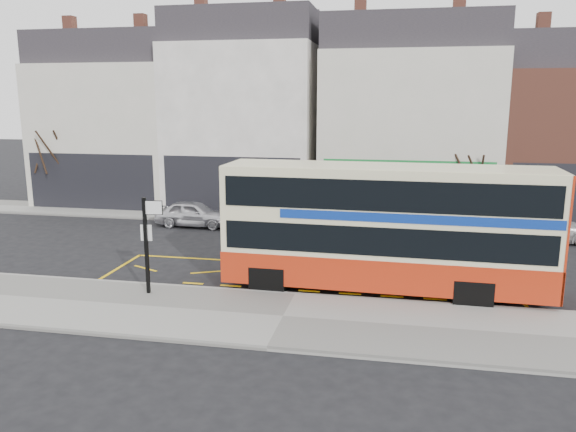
% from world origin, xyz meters
% --- Properties ---
extents(ground, '(120.00, 120.00, 0.00)m').
position_xyz_m(ground, '(0.00, 0.00, 0.00)').
color(ground, black).
rests_on(ground, ground).
extents(pavement, '(40.00, 4.00, 0.15)m').
position_xyz_m(pavement, '(0.00, -2.30, 0.07)').
color(pavement, gray).
rests_on(pavement, ground).
extents(kerb, '(40.00, 0.15, 0.15)m').
position_xyz_m(kerb, '(0.00, -0.38, 0.07)').
color(kerb, gray).
rests_on(kerb, ground).
extents(far_pavement, '(50.00, 3.00, 0.15)m').
position_xyz_m(far_pavement, '(0.00, 11.00, 0.07)').
color(far_pavement, gray).
rests_on(far_pavement, ground).
extents(road_markings, '(14.00, 3.40, 0.01)m').
position_xyz_m(road_markings, '(0.00, 1.60, 0.01)').
color(road_markings, '#EDB80C').
rests_on(road_markings, ground).
extents(terrace_far_left, '(8.00, 8.01, 10.80)m').
position_xyz_m(terrace_far_left, '(-13.50, 14.99, 4.82)').
color(terrace_far_left, beige).
rests_on(terrace_far_left, ground).
extents(terrace_left, '(8.00, 8.01, 11.80)m').
position_xyz_m(terrace_left, '(-5.50, 14.99, 5.32)').
color(terrace_left, white).
rests_on(terrace_left, ground).
extents(terrace_green_shop, '(9.00, 8.01, 11.30)m').
position_xyz_m(terrace_green_shop, '(3.50, 14.99, 5.07)').
color(terrace_green_shop, beige).
rests_on(terrace_green_shop, ground).
extents(double_decker_bus, '(10.32, 2.61, 4.10)m').
position_xyz_m(double_decker_bus, '(2.73, 0.76, 2.16)').
color(double_decker_bus, beige).
rests_on(double_decker_bus, ground).
extents(bus_stop_post, '(0.76, 0.15, 3.05)m').
position_xyz_m(bus_stop_post, '(-4.49, -1.22, 1.98)').
color(bus_stop_post, black).
rests_on(bus_stop_post, pavement).
extents(car_silver, '(3.74, 1.55, 1.27)m').
position_xyz_m(car_silver, '(-6.69, 8.57, 0.63)').
color(car_silver, silver).
rests_on(car_silver, ground).
extents(car_grey, '(4.07, 1.75, 1.30)m').
position_xyz_m(car_grey, '(-0.99, 9.12, 0.65)').
color(car_grey, '#3C3E43').
rests_on(car_grey, ground).
extents(car_white, '(4.71, 2.31, 1.32)m').
position_xyz_m(car_white, '(9.32, 8.74, 0.66)').
color(car_white, silver).
rests_on(car_white, ground).
extents(street_tree_left, '(2.64, 2.64, 5.71)m').
position_xyz_m(street_tree_left, '(-16.05, 11.42, 3.89)').
color(street_tree_left, '#332416').
rests_on(street_tree_left, ground).
extents(street_tree_right, '(2.11, 2.11, 4.55)m').
position_xyz_m(street_tree_right, '(6.44, 11.21, 3.10)').
color(street_tree_right, '#332416').
rests_on(street_tree_right, ground).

